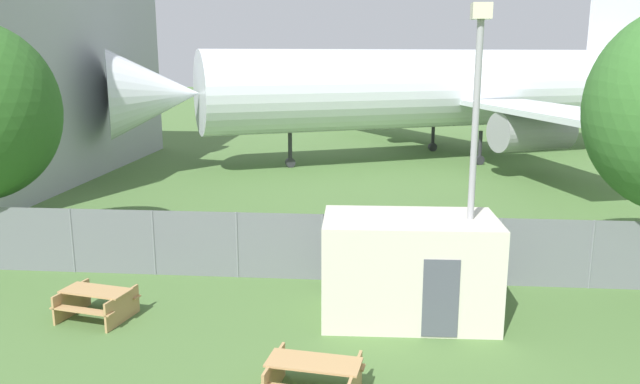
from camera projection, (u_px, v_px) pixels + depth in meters
perimeter_fence at (323, 247)px, 18.26m from camera, size 56.07×0.07×2.01m
airplane at (443, 89)px, 39.19m from camera, size 38.70×30.23×14.02m
portable_cabin at (409, 268)px, 15.57m from camera, size 4.34×2.53×2.61m
picnic_bench_near_cabin at (314, 375)px, 12.04m from camera, size 1.99×1.64×0.76m
picnic_bench_open_grass at (96, 301)px, 15.68m from camera, size 1.94×1.72×0.76m
light_mast at (475, 134)px, 14.74m from camera, size 0.44×0.44×7.68m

